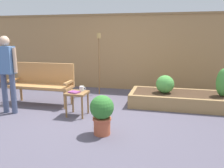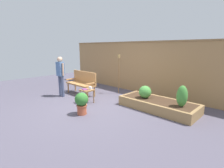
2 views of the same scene
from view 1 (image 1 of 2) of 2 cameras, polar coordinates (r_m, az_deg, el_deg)
The scene contains 12 objects.
ground_plane at distance 4.62m, azimuth -4.64°, elevation -8.20°, with size 14.00×14.00×0.00m, color #514C5B.
fence_back at distance 6.87m, azimuth 2.08°, elevation 7.82°, with size 8.40×0.14×2.16m.
garden_bench at distance 5.64m, azimuth -16.39°, elevation 0.81°, with size 1.44×0.48×0.94m.
side_table at distance 4.67m, azimuth -8.47°, elevation -2.93°, with size 0.40×0.40×0.48m.
cup_on_table at distance 4.72m, azimuth -7.31°, elevation -1.10°, with size 0.13×0.10×0.10m.
book_on_table at distance 4.61m, azimuth -9.17°, elevation -1.95°, with size 0.19×0.16×0.02m, color #7F3875.
potted_boxwood at distance 3.77m, azimuth -2.46°, elevation -6.86°, with size 0.39×0.39×0.65m.
raised_planter_bed at distance 5.53m, azimuth 17.08°, elevation -3.64°, with size 2.40×1.00×0.30m.
shrub_near_bench at distance 5.36m, azimuth 12.74°, elevation -0.04°, with size 0.40×0.40×0.40m.
shrub_far_corner at distance 5.46m, azimuth 25.38°, elevation 0.35°, with size 0.29×0.29×0.60m.
tiki_torch at distance 6.19m, azimuth -3.21°, elevation 7.58°, with size 0.10×0.10×1.62m.
person_by_bench at distance 5.12m, azimuth -24.17°, elevation 3.57°, with size 0.47×0.20×1.56m.
Camera 1 is at (1.38, -4.11, 1.59)m, focal length 37.71 mm.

